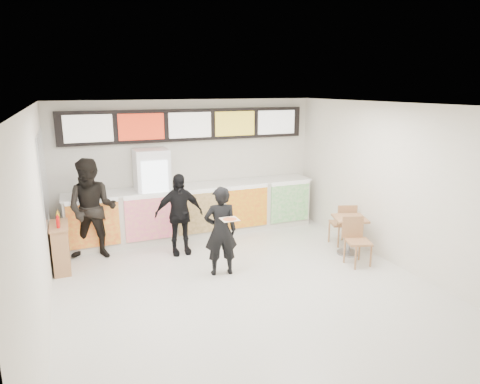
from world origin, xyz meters
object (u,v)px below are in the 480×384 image
cafe_table (349,229)px  customer_main (221,231)px  customer_left (92,209)px  condiment_ledge (61,247)px  service_counter (196,210)px  drinks_fridge (153,195)px  customer_mid (179,214)px

cafe_table → customer_main: bearing=-162.7°
customer_left → condiment_ledge: 0.91m
customer_main → condiment_ledge: bearing=-16.6°
condiment_ledge → customer_main: bearing=-25.3°
customer_main → customer_left: bearing=-30.4°
service_counter → cafe_table: service_counter is taller
customer_left → condiment_ledge: customer_left is taller
drinks_fridge → customer_left: size_ratio=1.02×
service_counter → customer_left: (-2.21, -0.54, 0.41)m
drinks_fridge → customer_mid: (0.31, -0.97, -0.18)m
customer_left → cafe_table: (4.71, -1.72, -0.46)m
customer_left → cafe_table: 5.04m
customer_mid → condiment_ledge: bearing=-178.5°
customer_left → cafe_table: customer_left is taller
customer_main → drinks_fridge: bearing=-62.5°
service_counter → customer_main: bearing=-94.9°
customer_mid → customer_left: bearing=167.2°
service_counter → customer_main: 2.21m
drinks_fridge → customer_main: size_ratio=1.24×
service_counter → customer_left: 2.31m
customer_main → customer_mid: bearing=-61.8°
customer_mid → condiment_ledge: size_ratio=1.57×
customer_main → customer_mid: size_ratio=0.98×
customer_main → customer_left: size_ratio=0.82×
condiment_ledge → customer_mid: bearing=-0.4°
drinks_fridge → cafe_table: size_ratio=1.25×
service_counter → drinks_fridge: (-0.93, 0.02, 0.43)m
customer_main → service_counter: bearing=-86.1°
drinks_fridge → customer_left: drinks_fridge is taller
customer_left → customer_mid: customer_left is taller
customer_left → cafe_table: bearing=-0.4°
drinks_fridge → customer_main: 2.34m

